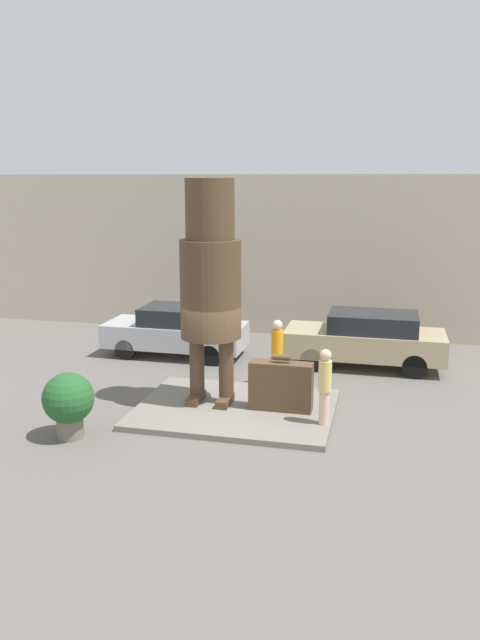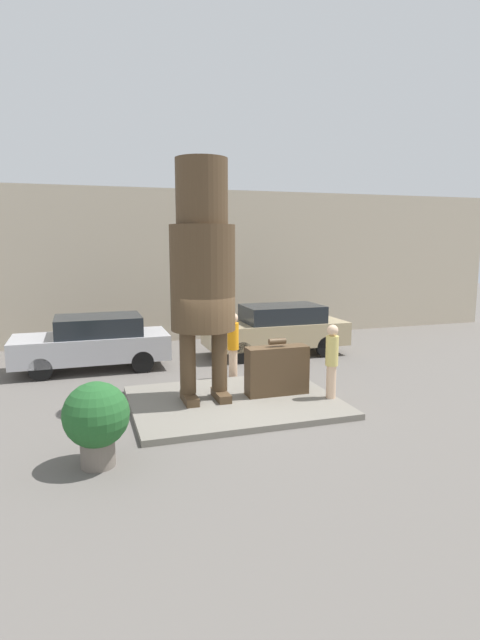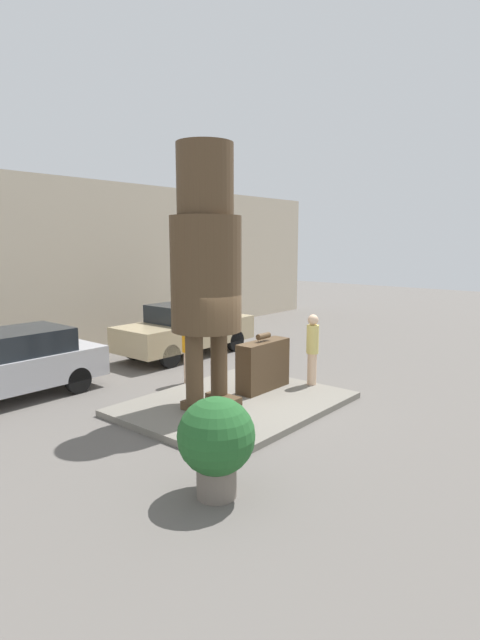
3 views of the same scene
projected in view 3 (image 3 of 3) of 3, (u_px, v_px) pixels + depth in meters
The scene contains 10 objects.
ground_plane at pixel (235, 407), 10.84m from camera, with size 60.00×60.00×0.00m, color #605B56.
pedestal at pixel (235, 404), 10.83m from camera, with size 4.63×3.59×0.13m.
building_backdrop at pixel (40, 266), 15.50m from camera, with size 28.00×0.60×5.56m.
statue_figure at pixel (206, 257), 9.97m from camera, with size 1.44×1.44×5.31m.
giant_suitcase at pixel (263, 365), 11.57m from camera, with size 1.47×0.46×1.33m.
tourist at pixel (312, 346), 11.91m from camera, with size 0.29×0.29×1.71m.
parked_car_silver at pixel (6, 364), 11.21m from camera, with size 4.35×1.78×1.56m.
parked_car_tan at pixel (188, 328), 15.66m from camera, with size 4.59×1.80×1.63m.
planter_pot at pixel (216, 440), 6.92m from camera, with size 1.09×1.09×1.44m.
worker_hivis at pixel (188, 345), 12.47m from camera, with size 0.31×0.31×1.81m.
Camera 3 is at (-7.90, -6.78, 3.56)m, focal length 28.00 mm.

